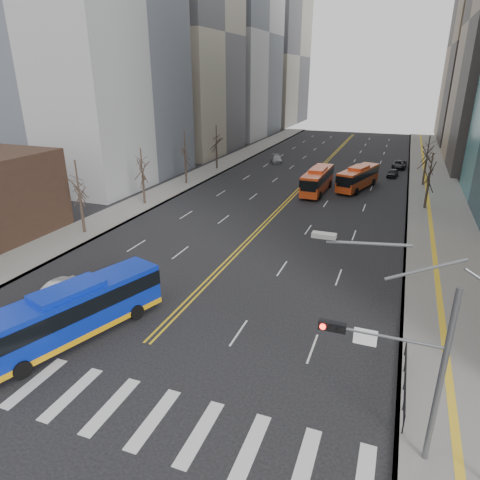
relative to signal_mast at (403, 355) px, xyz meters
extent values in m
plane|color=black|center=(-13.77, -2.00, -4.86)|extent=(220.00, 220.00, 0.00)
cube|color=gray|center=(3.73, 43.00, -4.78)|extent=(7.00, 130.00, 0.15)
cube|color=gray|center=(-30.27, 43.00, -4.78)|extent=(5.00, 130.00, 0.15)
cube|color=silver|center=(-19.67, -2.00, -4.85)|extent=(0.70, 4.00, 0.01)
cube|color=silver|center=(-17.31, -2.00, -4.85)|extent=(0.70, 4.00, 0.01)
cube|color=silver|center=(-14.95, -2.00, -4.85)|extent=(0.70, 4.00, 0.01)
cube|color=silver|center=(-12.58, -2.00, -4.85)|extent=(0.70, 4.00, 0.01)
cube|color=silver|center=(-10.22, -2.00, -4.85)|extent=(0.70, 4.00, 0.01)
cube|color=silver|center=(-7.86, -2.00, -4.85)|extent=(0.70, 4.00, 0.01)
cube|color=silver|center=(-5.49, -2.00, -4.85)|extent=(0.70, 4.00, 0.01)
cube|color=silver|center=(-3.13, -2.00, -4.85)|extent=(0.70, 4.00, 0.01)
cube|color=gold|center=(-13.97, 53.00, -4.85)|extent=(0.15, 100.00, 0.01)
cube|color=gold|center=(-13.57, 53.00, -4.85)|extent=(0.15, 100.00, 0.01)
cube|color=gray|center=(-44.77, 64.00, 17.14)|extent=(22.00, 22.00, 44.00)
cube|color=#99999C|center=(-43.77, 91.00, 19.14)|extent=(20.00, 26.00, 48.00)
cube|color=gray|center=(-42.77, 123.00, 15.14)|extent=(18.00, 30.00, 40.00)
cylinder|color=slate|center=(1.43, 0.00, -0.86)|extent=(0.24, 0.24, 8.00)
cylinder|color=slate|center=(-0.82, 0.00, 0.64)|extent=(4.50, 0.12, 0.12)
cube|color=black|center=(-2.77, 0.00, 0.64)|extent=(1.10, 0.28, 0.38)
cylinder|color=#FF190C|center=(-3.12, -0.16, 0.64)|extent=(0.24, 0.08, 0.24)
cylinder|color=black|center=(-2.77, -0.16, 0.64)|extent=(0.24, 0.08, 0.24)
cylinder|color=black|center=(-2.42, -0.16, 0.64)|extent=(0.24, 0.08, 0.24)
cube|color=white|center=(-1.47, 0.00, 0.44)|extent=(0.90, 0.06, 0.70)
cube|color=#999993|center=(-3.37, 0.00, 4.44)|extent=(0.90, 0.35, 0.18)
cube|color=black|center=(0.53, 4.00, -3.71)|extent=(0.04, 6.00, 0.04)
cylinder|color=black|center=(0.53, 1.00, -4.21)|extent=(0.06, 0.06, 1.00)
cylinder|color=black|center=(0.53, 2.50, -4.21)|extent=(0.06, 0.06, 1.00)
cylinder|color=black|center=(0.53, 4.00, -4.21)|extent=(0.06, 0.06, 1.00)
cylinder|color=black|center=(0.53, 5.50, -4.21)|extent=(0.06, 0.06, 1.00)
cylinder|color=black|center=(0.53, 7.00, -4.21)|extent=(0.06, 0.06, 1.00)
cylinder|color=#2D211C|center=(-29.77, 17.00, -2.91)|extent=(0.28, 0.28, 3.90)
cylinder|color=#2D211C|center=(-29.77, 28.00, -3.06)|extent=(0.28, 0.28, 3.60)
cylinder|color=#2D211C|center=(-29.77, 39.00, -2.86)|extent=(0.28, 0.28, 4.00)
cylinder|color=#2D211C|center=(-29.77, 50.00, -2.96)|extent=(0.28, 0.28, 3.80)
cylinder|color=#2D211C|center=(2.23, 38.00, -3.11)|extent=(0.28, 0.28, 3.50)
cylinder|color=#2D211C|center=(2.23, 50.00, -2.98)|extent=(0.28, 0.28, 3.75)
cube|color=#0B25A9|center=(-18.14, 2.00, -3.13)|extent=(5.96, 11.78, 2.75)
cube|color=black|center=(-18.14, 2.00, -2.59)|extent=(6.02, 11.82, 0.99)
cube|color=#0B25A9|center=(-18.14, 2.00, -1.66)|extent=(3.12, 4.47, 0.40)
cube|color=#EBA20C|center=(-18.14, 2.00, -4.31)|extent=(6.02, 11.82, 0.35)
cylinder|color=black|center=(-20.46, -1.14, -4.36)|extent=(0.60, 1.04, 1.00)
cylinder|color=black|center=(-18.17, -1.90, -4.36)|extent=(0.60, 1.04, 1.00)
cylinder|color=black|center=(-18.12, 5.91, -4.36)|extent=(0.60, 1.04, 1.00)
cylinder|color=black|center=(-15.82, 5.15, -4.36)|extent=(0.60, 1.04, 1.00)
cube|color=#D34216|center=(-11.20, 41.12, -3.20)|extent=(2.58, 10.23, 2.61)
cube|color=black|center=(-11.20, 41.12, -2.67)|extent=(2.64, 10.25, 0.95)
cube|color=#D34216|center=(-11.20, 41.12, -1.80)|extent=(1.94, 3.61, 0.40)
cylinder|color=black|center=(-12.44, 37.90, -4.36)|extent=(0.33, 1.01, 1.00)
cylinder|color=black|center=(-10.13, 37.84, -4.36)|extent=(0.33, 1.01, 1.00)
cylinder|color=black|center=(-12.27, 44.41, -4.36)|extent=(0.33, 1.01, 1.00)
cylinder|color=black|center=(-9.95, 44.35, -4.36)|extent=(0.33, 1.01, 1.00)
cube|color=#D34216|center=(-6.30, 44.81, -3.24)|extent=(4.78, 10.13, 2.53)
cube|color=black|center=(-6.30, 44.81, -2.72)|extent=(4.84, 10.16, 0.92)
cube|color=#D34216|center=(-6.30, 44.81, -1.88)|extent=(2.65, 3.81, 0.40)
cylinder|color=black|center=(-8.22, 42.05, -4.36)|extent=(0.55, 1.04, 1.00)
cylinder|color=black|center=(-6.05, 41.46, -4.36)|extent=(0.55, 1.04, 1.00)
cylinder|color=black|center=(-6.54, 48.15, -4.36)|extent=(0.55, 1.04, 1.00)
cylinder|color=black|center=(-4.38, 47.56, -4.36)|extent=(0.55, 1.04, 1.00)
imported|color=silver|center=(-22.29, 5.14, -4.16)|extent=(2.09, 4.41, 1.40)
imported|color=black|center=(-2.03, 54.40, -4.25)|extent=(1.83, 3.71, 1.22)
imported|color=#9F9FA4|center=(-22.17, 59.54, -4.25)|extent=(3.10, 4.50, 1.21)
imported|color=black|center=(-1.27, 61.55, -4.22)|extent=(2.42, 4.69, 1.27)
camera|label=1|loc=(-1.03, -15.00, 10.05)|focal=32.00mm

